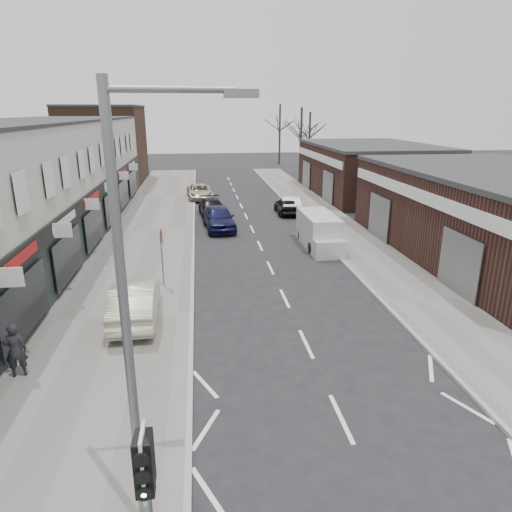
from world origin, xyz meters
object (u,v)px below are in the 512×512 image
object	(u,v)px
parked_car_left_b	(212,208)
parked_car_right_a	(289,204)
pedestrian	(15,350)
parked_car_left_c	(200,192)
sedan_on_pavement	(135,301)
parked_car_left_a	(219,218)
parked_car_right_b	(286,205)
street_lamp	(136,309)
white_van	(319,232)
traffic_light	(146,477)
warning_sign	(162,240)

from	to	relation	value
parked_car_left_b	parked_car_right_a	bearing A→B (deg)	0.91
pedestrian	parked_car_left_c	size ratio (longest dim) A/B	0.36
sedan_on_pavement	parked_car_left_a	xyz separation A→B (m)	(3.78, 13.74, -0.07)
pedestrian	parked_car_right_b	world-z (taller)	pedestrian
street_lamp	parked_car_right_b	bearing A→B (deg)	74.19
parked_car_left_b	parked_car_left_c	bearing A→B (deg)	91.65
parked_car_left_b	parked_car_right_a	world-z (taller)	parked_car_right_a
pedestrian	white_van	bearing A→B (deg)	-147.68
white_van	parked_car_right_a	distance (m)	9.42
white_van	parked_car_right_a	world-z (taller)	white_van
traffic_light	parked_car_right_b	xyz separation A→B (m)	(7.59, 28.48, -1.77)
white_van	parked_car_left_c	bearing A→B (deg)	112.35
parked_car_right_a	white_van	bearing A→B (deg)	92.85
white_van	parked_car_left_c	distance (m)	17.48
sedan_on_pavement	traffic_light	bearing A→B (deg)	96.88
sedan_on_pavement	white_van	bearing A→B (deg)	-138.10
traffic_light	sedan_on_pavement	world-z (taller)	traffic_light
street_lamp	sedan_on_pavement	distance (m)	10.12
sedan_on_pavement	parked_car_left_a	size ratio (longest dim) A/B	0.97
parked_car_left_c	parked_car_right_a	bearing A→B (deg)	-48.03
parked_car_right_a	parked_car_left_a	bearing A→B (deg)	42.29
street_lamp	warning_sign	distance (m)	13.04
pedestrian	traffic_light	bearing A→B (deg)	110.26
warning_sign	parked_car_left_a	bearing A→B (deg)	73.87
sedan_on_pavement	parked_car_right_b	bearing A→B (deg)	-118.69
warning_sign	pedestrian	world-z (taller)	warning_sign
traffic_light	warning_sign	size ratio (longest dim) A/B	1.15
street_lamp	traffic_light	bearing A→B (deg)	-84.12
parked_car_left_b	parked_car_left_c	distance (m)	7.39
pedestrian	parked_car_left_c	distance (m)	29.09
parked_car_right_a	parked_car_right_b	xyz separation A→B (m)	(-0.31, -0.36, -0.00)
parked_car_right_b	sedan_on_pavement	bearing A→B (deg)	64.08
traffic_light	parked_car_right_b	size ratio (longest dim) A/B	0.81
parked_car_left_c	parked_car_right_a	xyz separation A→B (m)	(6.90, -6.69, 0.00)
pedestrian	parked_car_right_b	xyz separation A→B (m)	(12.15, 21.51, -0.31)
traffic_light	white_van	distance (m)	20.98
parked_car_left_b	white_van	bearing A→B (deg)	-61.20
warning_sign	parked_car_right_b	world-z (taller)	warning_sign
sedan_on_pavement	parked_car_left_c	size ratio (longest dim) A/B	0.97
sedan_on_pavement	parked_car_right_a	bearing A→B (deg)	-119.00
white_van	parked_car_right_a	size ratio (longest dim) A/B	1.25
white_van	parked_car_right_a	bearing A→B (deg)	88.85
pedestrian	parked_car_left_a	size ratio (longest dim) A/B	0.36
street_lamp	warning_sign	xyz separation A→B (m)	(-0.63, 12.80, -2.42)
parked_car_left_a	parked_car_right_a	bearing A→B (deg)	34.01
street_lamp	parked_car_left_c	size ratio (longest dim) A/B	1.71
traffic_light	parked_car_left_b	size ratio (longest dim) A/B	0.69
white_van	parked_car_left_c	size ratio (longest dim) A/B	1.06
white_van	pedestrian	size ratio (longest dim) A/B	2.93
parked_car_left_a	white_van	bearing A→B (deg)	-45.57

